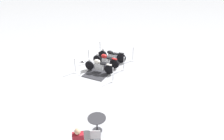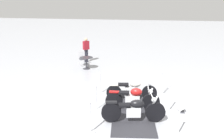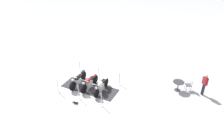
# 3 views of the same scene
# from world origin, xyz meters

# --- Properties ---
(ground_plane) EXTENTS (80.00, 80.00, 0.00)m
(ground_plane) POSITION_xyz_m (0.00, 0.00, 0.00)
(ground_plane) COLOR #A8AAB2
(display_platform) EXTENTS (2.05, 4.36, 0.03)m
(display_platform) POSITION_xyz_m (0.00, 0.00, 0.02)
(display_platform) COLOR #28282D
(display_platform) RESTS_ON ground_plane
(motorcycle_black) EXTENTS (2.27, 0.69, 1.04)m
(motorcycle_black) POSITION_xyz_m (0.15, -0.99, 0.48)
(motorcycle_black) COLOR black
(motorcycle_black) RESTS_ON display_platform
(motorcycle_maroon) EXTENTS (2.14, 0.74, 1.01)m
(motorcycle_maroon) POSITION_xyz_m (0.03, 0.00, 0.51)
(motorcycle_maroon) COLOR black
(motorcycle_maroon) RESTS_ON display_platform
(motorcycle_cream) EXTENTS (2.16, 0.79, 0.96)m
(motorcycle_cream) POSITION_xyz_m (-0.09, 1.00, 0.52)
(motorcycle_cream) COLOR black
(motorcycle_cream) RESTS_ON display_platform
(stanchion_left_mid) EXTENTS (0.30, 0.30, 1.04)m
(stanchion_left_mid) POSITION_xyz_m (-1.43, -0.18, 0.36)
(stanchion_left_mid) COLOR silver
(stanchion_left_mid) RESTS_ON ground_plane
(stanchion_left_rear) EXTENTS (0.29, 0.29, 1.03)m
(stanchion_left_rear) POSITION_xyz_m (-1.65, 1.59, 0.36)
(stanchion_left_rear) COLOR silver
(stanchion_left_rear) RESTS_ON ground_plane
(stanchion_left_front) EXTENTS (0.34, 0.34, 1.12)m
(stanchion_left_front) POSITION_xyz_m (-1.20, -1.95, 0.35)
(stanchion_left_front) COLOR silver
(stanchion_left_front) RESTS_ON ground_plane
(stanchion_right_mid) EXTENTS (0.35, 0.35, 1.11)m
(stanchion_right_mid) POSITION_xyz_m (1.43, 0.18, 0.34)
(stanchion_right_mid) COLOR silver
(stanchion_right_mid) RESTS_ON ground_plane
(stanchion_right_front) EXTENTS (0.32, 0.32, 1.10)m
(stanchion_right_front) POSITION_xyz_m (1.65, -1.59, 0.37)
(stanchion_right_front) COLOR silver
(stanchion_right_front) RESTS_ON ground_plane
(stanchion_right_rear) EXTENTS (0.30, 0.30, 1.08)m
(stanchion_right_rear) POSITION_xyz_m (1.20, 1.95, 0.38)
(stanchion_right_rear) COLOR silver
(stanchion_right_rear) RESTS_ON ground_plane
(info_placard) EXTENTS (0.28, 0.43, 0.22)m
(info_placard) POSITION_xyz_m (1.91, 0.24, 0.07)
(info_placard) COLOR #333338
(info_placard) RESTS_ON ground_plane
(cafe_table) EXTENTS (0.81, 0.81, 0.74)m
(cafe_table) POSITION_xyz_m (-3.37, 5.57, 0.56)
(cafe_table) COLOR #2D2D33
(cafe_table) RESTS_ON ground_plane
(cafe_chair_near_table) EXTENTS (0.55, 0.55, 0.91)m
(cafe_chair_near_table) POSITION_xyz_m (-3.82, 6.26, 0.52)
(cafe_chair_near_table) COLOR #B7B7BC
(cafe_chair_near_table) RESTS_ON ground_plane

